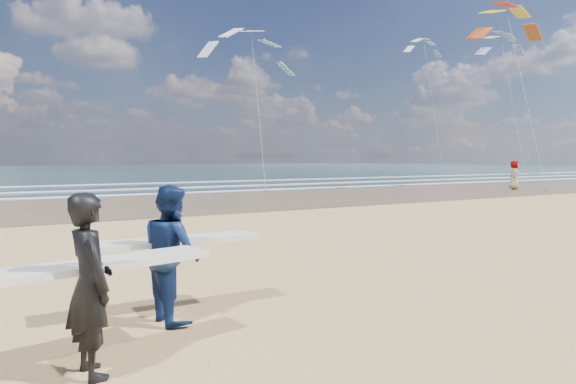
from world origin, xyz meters
TOP-DOWN VIEW (x-y plane):
  - wet_sand_strip at (20.00, 18.00)m, footprint 220.00×12.00m
  - ocean at (20.00, 72.00)m, footprint 220.00×100.00m
  - foam_breakers at (20.00, 28.10)m, footprint 220.00×11.70m
  - surfer_near at (-1.16, -0.07)m, footprint 2.26×1.16m
  - surfer_far at (0.01, 1.15)m, footprint 2.20×1.07m
  - beachgoer_0 at (26.51, 15.79)m, footprint 1.08×1.00m
  - kite_0 at (27.37, 16.27)m, footprint 6.47×4.81m
  - kite_1 at (12.82, 24.82)m, footprint 6.78×4.85m
  - kite_2 at (40.30, 26.73)m, footprint 6.14×4.78m
  - kite_5 at (35.45, 31.79)m, footprint 4.50×4.60m

SIDE VIEW (x-z plane):
  - wet_sand_strip at x=20.00m, z-range 0.00..0.01m
  - ocean at x=20.00m, z-range 0.00..0.02m
  - foam_breakers at x=20.00m, z-range 0.02..0.08m
  - surfer_far at x=0.01m, z-range 0.01..1.76m
  - surfer_near at x=-1.16m, z-range 0.02..1.79m
  - beachgoer_0 at x=26.51m, z-range 0.00..1.85m
  - kite_1 at x=12.82m, z-range 0.98..12.73m
  - kite_5 at x=35.45m, z-range 0.19..15.01m
  - kite_0 at x=27.37m, z-range 0.92..14.30m
  - kite_2 at x=40.30m, z-range 0.83..16.02m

